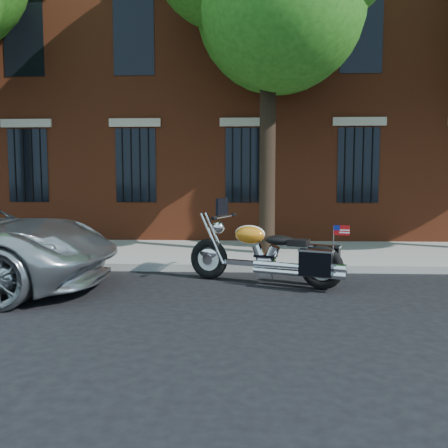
{
  "coord_description": "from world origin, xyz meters",
  "views": [
    {
      "loc": [
        0.07,
        -8.49,
        1.91
      ],
      "look_at": [
        -0.38,
        0.8,
        1.01
      ],
      "focal_mm": 40.0,
      "sensor_mm": 36.0,
      "label": 1
    }
  ],
  "objects": [
    {
      "name": "sidewalk",
      "position": [
        0.0,
        3.26,
        0.07
      ],
      "size": [
        40.0,
        3.6,
        0.15
      ],
      "primitive_type": "cube",
      "color": "gray",
      "rests_on": "ground"
    },
    {
      "name": "curb",
      "position": [
        0.0,
        1.38,
        0.07
      ],
      "size": [
        40.0,
        0.16,
        0.15
      ],
      "primitive_type": "cube",
      "color": "gray",
      "rests_on": "ground"
    },
    {
      "name": "motorcycle",
      "position": [
        0.47,
        0.17,
        0.51
      ],
      "size": [
        2.72,
        1.58,
        1.51
      ],
      "rotation": [
        0.0,
        0.0,
        -0.38
      ],
      "color": "black",
      "rests_on": "ground"
    },
    {
      "name": "ground",
      "position": [
        0.0,
        0.0,
        0.0
      ],
      "size": [
        120.0,
        120.0,
        0.0
      ],
      "primitive_type": "plane",
      "color": "black",
      "rests_on": "ground"
    },
    {
      "name": "building",
      "position": [
        0.0,
        10.06,
        6.0
      ],
      "size": [
        26.0,
        10.08,
        12.0
      ],
      "color": "maroon",
      "rests_on": "ground"
    }
  ]
}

